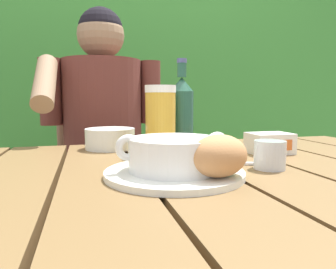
{
  "coord_description": "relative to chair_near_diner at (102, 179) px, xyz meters",
  "views": [
    {
      "loc": [
        -0.19,
        -0.63,
        0.88
      ],
      "look_at": [
        -0.01,
        0.04,
        0.8
      ],
      "focal_mm": 33.4,
      "sensor_mm": 36.0,
      "label": 1
    }
  ],
  "objects": [
    {
      "name": "bread_roll",
      "position": [
        0.16,
        -0.99,
        0.28
      ],
      "size": [
        0.13,
        0.12,
        0.08
      ],
      "color": "tan",
      "rests_on": "serving_plate"
    },
    {
      "name": "person_eating",
      "position": [
        -0.0,
        -0.2,
        0.23
      ],
      "size": [
        0.48,
        0.47,
        1.25
      ],
      "color": "brown",
      "rests_on": "ground_plane"
    },
    {
      "name": "beer_glass",
      "position": [
        0.12,
        -0.69,
        0.32
      ],
      "size": [
        0.08,
        0.08,
        0.18
      ],
      "color": "gold",
      "rests_on": "dining_table"
    },
    {
      "name": "soup_bowl",
      "position": [
        0.09,
        -0.92,
        0.28
      ],
      "size": [
        0.23,
        0.18,
        0.07
      ],
      "color": "white",
      "rests_on": "serving_plate"
    },
    {
      "name": "chair_near_diner",
      "position": [
        0.0,
        0.0,
        0.0
      ],
      "size": [
        0.42,
        0.45,
        1.05
      ],
      "color": "brown",
      "rests_on": "ground_plane"
    },
    {
      "name": "serving_plate",
      "position": [
        0.09,
        -0.92,
        0.24
      ],
      "size": [
        0.27,
        0.27,
        0.01
      ],
      "color": "white",
      "rests_on": "dining_table"
    },
    {
      "name": "water_glass_small",
      "position": [
        0.31,
        -0.91,
        0.26
      ],
      "size": [
        0.07,
        0.07,
        0.06
      ],
      "color": "silver",
      "rests_on": "dining_table"
    },
    {
      "name": "diner_bowl",
      "position": [
        0.0,
        -0.54,
        0.26
      ],
      "size": [
        0.15,
        0.15,
        0.06
      ],
      "color": "white",
      "rests_on": "dining_table"
    },
    {
      "name": "beer_bottle",
      "position": [
        0.19,
        -0.64,
        0.34
      ],
      "size": [
        0.07,
        0.07,
        0.26
      ],
      "color": "#23503B",
      "rests_on": "dining_table"
    },
    {
      "name": "hedge_backdrop",
      "position": [
        0.04,
        0.89,
        0.65
      ],
      "size": [
        3.77,
        0.89,
        2.43
      ],
      "color": "#387E31",
      "rests_on": "ground_plane"
    },
    {
      "name": "dining_table",
      "position": [
        0.12,
        -0.86,
        0.14
      ],
      "size": [
        1.48,
        0.84,
        0.73
      ],
      "color": "brown",
      "rests_on": "ground_plane"
    },
    {
      "name": "table_knife",
      "position": [
        0.26,
        -0.85,
        0.24
      ],
      "size": [
        0.14,
        0.06,
        0.01
      ],
      "color": "silver",
      "rests_on": "dining_table"
    },
    {
      "name": "butter_tub",
      "position": [
        0.42,
        -0.74,
        0.26
      ],
      "size": [
        0.11,
        0.09,
        0.06
      ],
      "color": "white",
      "rests_on": "dining_table"
    }
  ]
}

